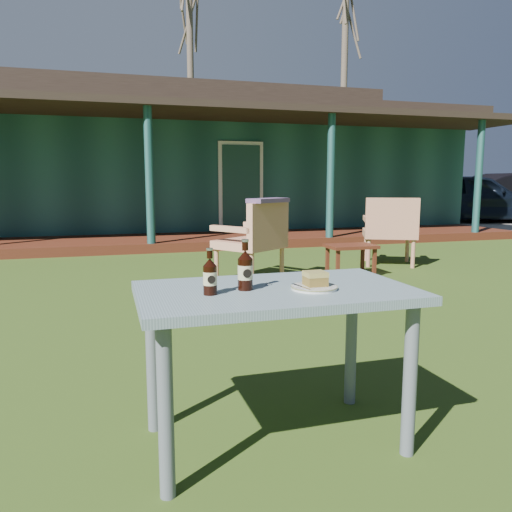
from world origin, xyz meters
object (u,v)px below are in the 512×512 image
object	(u,v)px
plate	(314,287)
cake_slice	(315,278)
car_near	(472,198)
cola_bottle_near	(245,270)
cafe_table	(275,310)
armchair_right	(390,227)
cola_bottle_far	(210,276)
armchair_left	(256,237)
side_table	(351,249)

from	to	relation	value
plate	cake_slice	xyz separation A→B (m)	(0.01, 0.01, 0.04)
car_near	cola_bottle_near	distance (m)	13.93
cafe_table	cola_bottle_near	xyz separation A→B (m)	(-0.14, 0.00, 0.19)
plate	armchair_right	size ratio (longest dim) A/B	0.21
car_near	cola_bottle_far	world-z (taller)	car_near
car_near	cola_bottle_near	bearing A→B (deg)	155.20
cake_slice	armchair_left	xyz separation A→B (m)	(0.83, 3.71, -0.23)
cake_slice	side_table	distance (m)	4.19
cola_bottle_far	cola_bottle_near	bearing A→B (deg)	15.79
cake_slice	cola_bottle_far	bearing A→B (deg)	177.90
cake_slice	side_table	size ratio (longest dim) A/B	0.15
armchair_right	plate	bearing A→B (deg)	-125.22
plate	cola_bottle_near	distance (m)	0.31
cola_bottle_near	side_table	world-z (taller)	cola_bottle_near
side_table	plate	bearing A→B (deg)	-119.65
plate	cola_bottle_near	world-z (taller)	cola_bottle_near
cake_slice	cola_bottle_far	size ratio (longest dim) A/B	0.47
car_near	cola_bottle_far	xyz separation A→B (m)	(-9.78, -10.12, 0.08)
car_near	plate	distance (m)	13.78
cake_slice	armchair_left	world-z (taller)	armchair_left
cafe_table	cola_bottle_far	size ratio (longest dim) A/B	6.16
car_near	armchair_left	size ratio (longest dim) A/B	4.46
cafe_table	armchair_left	size ratio (longest dim) A/B	1.27
plate	cola_bottle_near	bearing A→B (deg)	166.18
car_near	cola_bottle_far	bearing A→B (deg)	154.85
armchair_left	car_near	bearing A→B (deg)	37.18
cafe_table	cake_slice	size ratio (longest dim) A/B	13.04
car_near	side_table	bearing A→B (deg)	150.79
plate	cola_bottle_near	size ratio (longest dim) A/B	0.93
plate	cake_slice	bearing A→B (deg)	46.26
armchair_left	armchair_right	distance (m)	2.19
cola_bottle_near	armchair_left	distance (m)	3.82
cafe_table	armchair_left	distance (m)	3.78
cola_bottle_near	armchair_right	bearing A→B (deg)	51.75
cafe_table	side_table	world-z (taller)	cafe_table
cafe_table	cola_bottle_near	size ratio (longest dim) A/B	5.45
cola_bottle_near	side_table	bearing A→B (deg)	56.47
cafe_table	cola_bottle_near	distance (m)	0.23
cola_bottle_near	side_table	xyz separation A→B (m)	(2.36, 3.56, -0.47)
car_near	cake_slice	xyz separation A→B (m)	(-9.32, -10.14, 0.05)
cafe_table	armchair_right	world-z (taller)	armchair_right
cola_bottle_far	side_table	xyz separation A→B (m)	(2.52, 3.61, -0.46)
plate	car_near	bearing A→B (deg)	47.43
cafe_table	cola_bottle_near	world-z (taller)	cola_bottle_near
armchair_right	side_table	distance (m)	1.10
car_near	plate	size ratio (longest dim) A/B	20.72
side_table	cake_slice	bearing A→B (deg)	-119.61
plate	side_table	xyz separation A→B (m)	(2.07, 3.63, -0.39)
plate	armchair_left	size ratio (longest dim) A/B	0.22
cafe_table	armchair_right	bearing A→B (deg)	52.96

